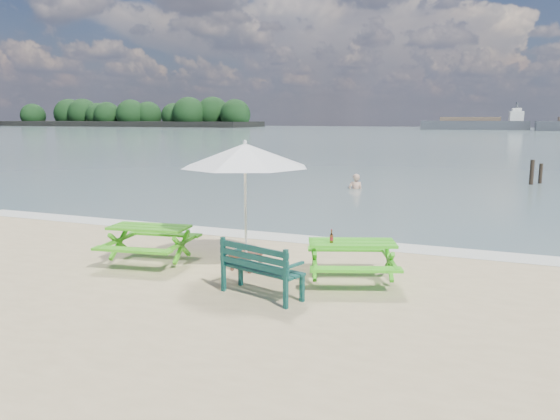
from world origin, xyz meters
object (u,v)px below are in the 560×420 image
at_px(swimmer, 356,194).
at_px(beer_bottle, 331,238).
at_px(picnic_table_right, 352,262).
at_px(picnic_table_left, 150,245).
at_px(side_table, 246,261).
at_px(park_bench, 262,280).
at_px(patio_umbrella, 245,155).

bearing_deg(swimmer, beer_bottle, -77.82).
bearing_deg(picnic_table_right, swimmer, 103.75).
bearing_deg(picnic_table_left, side_table, 7.14).
height_order(park_bench, swimmer, park_bench).
xyz_separation_m(side_table, beer_bottle, (1.83, -0.22, 0.66)).
distance_m(side_table, patio_umbrella, 2.11).
bearing_deg(beer_bottle, side_table, 173.20).
relative_size(park_bench, side_table, 2.80).
distance_m(picnic_table_right, patio_umbrella, 2.89).
bearing_deg(park_bench, picnic_table_right, 49.64).
distance_m(picnic_table_right, beer_bottle, 0.62).
bearing_deg(side_table, patio_umbrella, 180.00).
bearing_deg(swimmer, patio_umbrella, -85.49).
relative_size(picnic_table_right, side_table, 3.89).
height_order(side_table, patio_umbrella, patio_umbrella).
relative_size(patio_umbrella, swimmer, 1.65).
bearing_deg(picnic_table_right, park_bench, -130.36).
height_order(picnic_table_right, park_bench, park_bench).
bearing_deg(side_table, swimmer, 94.51).
height_order(side_table, swimmer, swimmer).
height_order(picnic_table_right, patio_umbrella, patio_umbrella).
bearing_deg(patio_umbrella, picnic_table_right, 0.36).
xyz_separation_m(side_table, patio_umbrella, (-0.00, 0.00, 2.11)).
height_order(park_bench, patio_umbrella, patio_umbrella).
height_order(picnic_table_left, side_table, picnic_table_left).
distance_m(patio_umbrella, beer_bottle, 2.34).
distance_m(picnic_table_left, swimmer, 13.32).
height_order(picnic_table_right, swimmer, picnic_table_right).
bearing_deg(park_bench, patio_umbrella, 124.50).
bearing_deg(swimmer, park_bench, -82.16).
distance_m(picnic_table_left, picnic_table_right, 4.26).
distance_m(park_bench, swimmer, 14.54).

